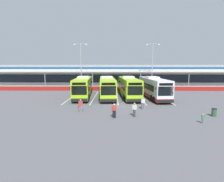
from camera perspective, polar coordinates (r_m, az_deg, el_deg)
ground_plane at (r=25.70m, az=2.03°, el=-4.50°), size 200.00×200.00×0.00m
terminal_building at (r=52.03m, az=1.40°, el=5.35°), size 70.00×13.00×6.00m
red_barrier_wall at (r=39.89m, az=1.58°, el=0.90°), size 60.00×0.40×1.10m
coach_bus_leftmost at (r=32.24m, az=-9.50°, el=1.23°), size 3.65×12.30×3.78m
coach_bus_left_centre at (r=31.56m, az=-1.63°, el=1.19°), size 3.65×12.30×3.78m
coach_bus_centre at (r=31.73m, az=5.56°, el=1.19°), size 3.65×12.30×3.78m
coach_bus_right_centre at (r=31.89m, az=13.55°, el=1.03°), size 3.65×12.30×3.78m
bay_stripe_far_west at (r=32.53m, az=-13.18°, el=-1.99°), size 0.14×13.00×0.01m
bay_stripe_west at (r=31.78m, az=-5.80°, el=-2.05°), size 0.14×13.00×0.01m
bay_stripe_mid_west at (r=31.58m, az=1.79°, el=-2.08°), size 0.14×13.00×0.01m
bay_stripe_centre at (r=31.93m, az=9.36°, el=-2.07°), size 0.14×13.00×0.01m
bay_stripe_mid_east at (r=32.82m, az=16.63°, el=-2.03°), size 0.14×13.00×0.01m
pedestrian_with_handbag at (r=21.75m, az=-10.42°, el=-4.69°), size 0.64×0.32×1.62m
pedestrian_in_dark_coat at (r=19.62m, az=7.44°, el=-5.99°), size 0.51×0.41×1.62m
pedestrian_child at (r=19.53m, az=27.88°, el=-7.99°), size 0.33×0.24×1.00m
pedestrian_near_bin at (r=23.16m, az=10.26°, el=-3.85°), size 0.53×0.31×1.62m
pedestrian_approaching_bus at (r=19.00m, az=0.74°, el=-6.40°), size 0.53×0.32×1.62m
lamp_post_west at (r=42.55m, az=-10.26°, el=8.98°), size 3.24×0.28×11.00m
lamp_post_centre at (r=43.03m, az=13.25°, el=8.88°), size 3.24×0.28×11.00m
litter_bin at (r=22.85m, az=30.76°, el=-6.11°), size 0.54×0.54×0.93m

